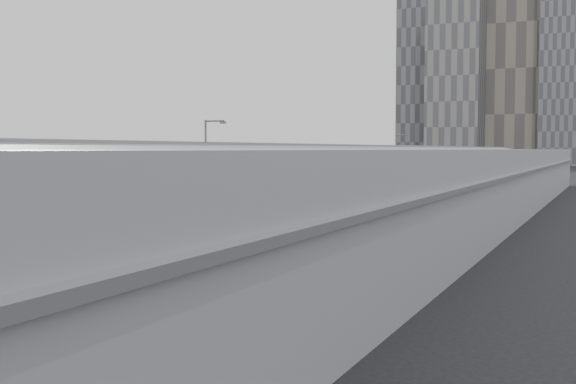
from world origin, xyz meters
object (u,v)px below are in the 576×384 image
Objects in this scene: bus_1 at (70,254)px; street_lamp_far at (397,159)px; bus_8 at (460,179)px; bus_5 at (396,191)px; bus_3 at (302,210)px; street_lamp_near at (208,167)px; shipping_container at (389,184)px; bus_7 at (444,182)px; bus_6 at (426,185)px; suv at (450,179)px; bus_4 at (360,200)px; bus_2 at (214,228)px.

street_lamp_far reaches higher than bus_1.
bus_8 is 1.37× the size of street_lamp_far.
street_lamp_far is (-7.35, 26.58, 3.56)m from bus_5.
street_lamp_near reaches higher than bus_3.
street_lamp_near reaches higher than bus_1.
street_lamp_far is 1.42× the size of shipping_container.
bus_7 reaches higher than bus_3.
suv is (-5.28, 42.21, -0.78)m from bus_6.
suv is at bearing 88.77° from street_lamp_near.
bus_3 is 1.04× the size of bus_4.
bus_7 is 30.07m from suv.
street_lamp_far is 1.42× the size of suv.
bus_2 is 0.94× the size of bus_6.
bus_1 is 85.84m from bus_7.
shipping_container is (-8.65, 56.18, -0.38)m from bus_3.
bus_3 is 1.44× the size of street_lamp_near.
bus_1 is at bearing -100.07° from shipping_container.
bus_8 is (-0.21, 100.32, -0.17)m from bus_1.
suv is at bearing 100.31° from bus_5.
bus_5 is at bearing -83.70° from bus_6.
bus_4 is 43.07m from shipping_container.
street_lamp_far reaches higher than bus_5.
bus_5 is 28.64m from bus_7.
street_lamp_far is (-7.06, 54.94, 3.62)m from bus_3.
bus_1 is at bearing -84.50° from bus_6.
bus_8 is at bearing -80.44° from suv.
bus_1 is 28.84m from bus_3.
bus_7 reaches higher than shipping_container.
bus_3 is at bearing -82.67° from street_lamp_far.
bus_7 is at bearing 95.92° from bus_6.
bus_8 is (-0.49, 86.83, -0.07)m from bus_2.
bus_1 is 1.08× the size of bus_2.
bus_7 is 1.48× the size of street_lamp_far.
street_lamp_far is (-7.53, 40.84, 3.71)m from bus_4.
bus_7 is (-0.08, 12.60, -0.02)m from bus_6.
bus_4 is at bearing 94.43° from bus_1.
street_lamp_far is at bearing 110.40° from bus_5.
bus_4 is (0.47, 42.93, -0.13)m from bus_1.
bus_1 reaches higher than shipping_container.
bus_4 is 1.98× the size of shipping_container.
bus_2 is at bearing -96.32° from bus_4.
bus_8 reaches higher than suv.
bus_6 is at bearing -92.65° from bus_7.
bus_1 is 1.03× the size of bus_7.
bus_6 reaches higher than shipping_container.
bus_1 is 1.01× the size of bus_6.
bus_5 is 16.04m from bus_6.
bus_8 is 1.94× the size of shipping_container.
bus_8 is (-0.22, 71.49, -0.12)m from bus_3.
bus_3 is 8.80m from street_lamp_near.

